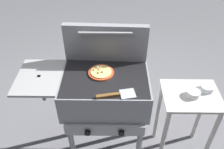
{
  "coord_description": "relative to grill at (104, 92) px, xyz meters",
  "views": [
    {
      "loc": [
        0.07,
        -1.32,
        2.0
      ],
      "look_at": [
        0.05,
        0.0,
        0.92
      ],
      "focal_mm": 38.26,
      "sensor_mm": 36.0,
      "label": 1
    }
  ],
  "objects": [
    {
      "name": "ground_plane",
      "position": [
        0.01,
        0.0,
        -0.76
      ],
      "size": [
        8.0,
        8.0,
        0.0
      ],
      "primitive_type": "plane",
      "color": "gray"
    },
    {
      "name": "grill",
      "position": [
        0.0,
        0.0,
        0.0
      ],
      "size": [
        0.96,
        0.53,
        0.9
      ],
      "color": "gray",
      "rests_on": "ground_plane"
    },
    {
      "name": "grill_lid_open",
      "position": [
        0.01,
        0.22,
        0.3
      ],
      "size": [
        0.63,
        0.09,
        0.3
      ],
      "color": "gray",
      "rests_on": "grill"
    },
    {
      "name": "pizza_cheese",
      "position": [
        -0.02,
        0.04,
        0.15
      ],
      "size": [
        0.19,
        0.19,
        0.03
      ],
      "color": "#C64723",
      "rests_on": "grill"
    },
    {
      "name": "spatula",
      "position": [
        0.09,
        -0.19,
        0.15
      ],
      "size": [
        0.27,
        0.11,
        0.02
      ],
      "color": "#B7BABF",
      "rests_on": "grill"
    },
    {
      "name": "prep_table",
      "position": [
        0.67,
        0.0,
        -0.23
      ],
      "size": [
        0.44,
        0.36,
        0.73
      ],
      "color": "beige",
      "rests_on": "ground_plane"
    },
    {
      "name": "topping_bowl_near",
      "position": [
        0.68,
        -0.01,
        -0.01
      ],
      "size": [
        0.1,
        0.1,
        0.04
      ],
      "color": "silver",
      "rests_on": "prep_table"
    },
    {
      "name": "topping_bowl_far",
      "position": [
        0.8,
        0.06,
        -0.01
      ],
      "size": [
        0.11,
        0.11,
        0.04
      ],
      "color": "silver",
      "rests_on": "prep_table"
    }
  ]
}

